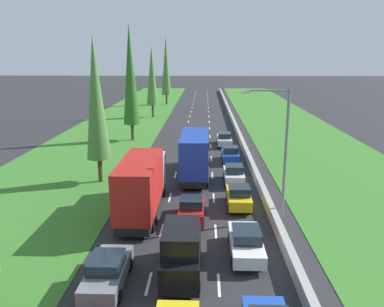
{
  "coord_description": "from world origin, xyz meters",
  "views": [
    {
      "loc": [
        0.98,
        -1.99,
        11.08
      ],
      "look_at": [
        -0.36,
        38.5,
        0.7
      ],
      "focal_mm": 36.22,
      "sensor_mm": 36.0,
      "label": 1
    }
  ],
  "objects_px": {
    "black_van_centre_lane": "(182,251)",
    "blue_hatchback_right_lane": "(230,154)",
    "poplar_tree_second": "(96,99)",
    "poplar_tree_third": "(130,75)",
    "grey_sedan_left_lane": "(107,271)",
    "poplar_tree_fifth": "(166,66)",
    "red_box_truck_left_lane": "(142,184)",
    "silver_sedan_right_lane": "(224,139)",
    "white_sedan_right_lane": "(246,242)",
    "blue_box_truck_centre_lane": "(195,154)",
    "red_hatchback_centre_lane": "(191,209)",
    "white_hatchback_right_lane": "(234,174)",
    "street_light_mast": "(281,145)",
    "yellow_hatchback_right_lane": "(239,196)",
    "poplar_tree_fourth": "(152,76)"
  },
  "relations": [
    {
      "from": "white_hatchback_right_lane",
      "to": "red_hatchback_centre_lane",
      "type": "height_order",
      "value": "same"
    },
    {
      "from": "yellow_hatchback_right_lane",
      "to": "blue_box_truck_centre_lane",
      "type": "relative_size",
      "value": 0.41
    },
    {
      "from": "black_van_centre_lane",
      "to": "poplar_tree_second",
      "type": "height_order",
      "value": "poplar_tree_second"
    },
    {
      "from": "poplar_tree_fifth",
      "to": "black_van_centre_lane",
      "type": "bearing_deg",
      "value": -83.84
    },
    {
      "from": "silver_sedan_right_lane",
      "to": "blue_hatchback_right_lane",
      "type": "bearing_deg",
      "value": -88.01
    },
    {
      "from": "yellow_hatchback_right_lane",
      "to": "poplar_tree_fourth",
      "type": "xyz_separation_m",
      "value": [
        -12.01,
        42.58,
        6.52
      ]
    },
    {
      "from": "white_hatchback_right_lane",
      "to": "poplar_tree_fifth",
      "type": "relative_size",
      "value": 0.26
    },
    {
      "from": "poplar_tree_fifth",
      "to": "red_box_truck_left_lane",
      "type": "bearing_deg",
      "value": -86.04
    },
    {
      "from": "blue_box_truck_centre_lane",
      "to": "white_sedan_right_lane",
      "type": "bearing_deg",
      "value": -77.38
    },
    {
      "from": "white_sedan_right_lane",
      "to": "blue_hatchback_right_lane",
      "type": "bearing_deg",
      "value": 88.97
    },
    {
      "from": "white_sedan_right_lane",
      "to": "red_box_truck_left_lane",
      "type": "bearing_deg",
      "value": 139.25
    },
    {
      "from": "yellow_hatchback_right_lane",
      "to": "silver_sedan_right_lane",
      "type": "distance_m",
      "value": 20.27
    },
    {
      "from": "silver_sedan_right_lane",
      "to": "street_light_mast",
      "type": "bearing_deg",
      "value": -83.36
    },
    {
      "from": "black_van_centre_lane",
      "to": "blue_hatchback_right_lane",
      "type": "height_order",
      "value": "black_van_centre_lane"
    },
    {
      "from": "grey_sedan_left_lane",
      "to": "red_hatchback_centre_lane",
      "type": "relative_size",
      "value": 1.15
    },
    {
      "from": "poplar_tree_fourth",
      "to": "poplar_tree_fifth",
      "type": "distance_m",
      "value": 18.62
    },
    {
      "from": "black_van_centre_lane",
      "to": "poplar_tree_third",
      "type": "relative_size",
      "value": 0.33
    },
    {
      "from": "black_van_centre_lane",
      "to": "street_light_mast",
      "type": "distance_m",
      "value": 10.37
    },
    {
      "from": "white_sedan_right_lane",
      "to": "blue_box_truck_centre_lane",
      "type": "height_order",
      "value": "blue_box_truck_centre_lane"
    },
    {
      "from": "silver_sedan_right_lane",
      "to": "street_light_mast",
      "type": "distance_m",
      "value": 22.87
    },
    {
      "from": "white_hatchback_right_lane",
      "to": "poplar_tree_second",
      "type": "relative_size",
      "value": 0.31
    },
    {
      "from": "blue_hatchback_right_lane",
      "to": "red_box_truck_left_lane",
      "type": "distance_m",
      "value": 15.74
    },
    {
      "from": "yellow_hatchback_right_lane",
      "to": "black_van_centre_lane",
      "type": "height_order",
      "value": "black_van_centre_lane"
    },
    {
      "from": "white_sedan_right_lane",
      "to": "black_van_centre_lane",
      "type": "distance_m",
      "value": 4.2
    },
    {
      "from": "white_sedan_right_lane",
      "to": "poplar_tree_fifth",
      "type": "height_order",
      "value": "poplar_tree_fifth"
    },
    {
      "from": "poplar_tree_second",
      "to": "poplar_tree_third",
      "type": "bearing_deg",
      "value": 90.96
    },
    {
      "from": "blue_box_truck_centre_lane",
      "to": "poplar_tree_fifth",
      "type": "distance_m",
      "value": 54.57
    },
    {
      "from": "yellow_hatchback_right_lane",
      "to": "poplar_tree_fifth",
      "type": "xyz_separation_m",
      "value": [
        -11.31,
        61.15,
        7.69
      ]
    },
    {
      "from": "yellow_hatchback_right_lane",
      "to": "blue_hatchback_right_lane",
      "type": "height_order",
      "value": "same"
    },
    {
      "from": "poplar_tree_third",
      "to": "street_light_mast",
      "type": "relative_size",
      "value": 1.66
    },
    {
      "from": "grey_sedan_left_lane",
      "to": "poplar_tree_fifth",
      "type": "height_order",
      "value": "poplar_tree_fifth"
    },
    {
      "from": "blue_box_truck_centre_lane",
      "to": "poplar_tree_second",
      "type": "relative_size",
      "value": 0.74
    },
    {
      "from": "white_hatchback_right_lane",
      "to": "yellow_hatchback_right_lane",
      "type": "bearing_deg",
      "value": -90.35
    },
    {
      "from": "grey_sedan_left_lane",
      "to": "red_box_truck_left_lane",
      "type": "relative_size",
      "value": 0.48
    },
    {
      "from": "white_sedan_right_lane",
      "to": "blue_hatchback_right_lane",
      "type": "height_order",
      "value": "blue_hatchback_right_lane"
    },
    {
      "from": "red_hatchback_centre_lane",
      "to": "blue_box_truck_centre_lane",
      "type": "xyz_separation_m",
      "value": [
        -0.05,
        10.0,
        1.35
      ]
    },
    {
      "from": "silver_sedan_right_lane",
      "to": "blue_box_truck_centre_lane",
      "type": "relative_size",
      "value": 0.48
    },
    {
      "from": "yellow_hatchback_right_lane",
      "to": "red_box_truck_left_lane",
      "type": "height_order",
      "value": "red_box_truck_left_lane"
    },
    {
      "from": "blue_hatchback_right_lane",
      "to": "poplar_tree_third",
      "type": "relative_size",
      "value": 0.26
    },
    {
      "from": "poplar_tree_second",
      "to": "poplar_tree_fourth",
      "type": "relative_size",
      "value": 1.01
    },
    {
      "from": "poplar_tree_second",
      "to": "poplar_tree_fifth",
      "type": "bearing_deg",
      "value": 89.43
    },
    {
      "from": "blue_hatchback_right_lane",
      "to": "red_box_truck_left_lane",
      "type": "xyz_separation_m",
      "value": [
        -7.14,
        -13.96,
        1.35
      ]
    },
    {
      "from": "black_van_centre_lane",
      "to": "red_box_truck_left_lane",
      "type": "relative_size",
      "value": 0.52
    },
    {
      "from": "black_van_centre_lane",
      "to": "poplar_tree_second",
      "type": "relative_size",
      "value": 0.38
    },
    {
      "from": "red_hatchback_centre_lane",
      "to": "poplar_tree_third",
      "type": "relative_size",
      "value": 0.26
    },
    {
      "from": "red_hatchback_centre_lane",
      "to": "poplar_tree_third",
      "type": "distance_m",
      "value": 28.01
    },
    {
      "from": "white_sedan_right_lane",
      "to": "red_box_truck_left_lane",
      "type": "relative_size",
      "value": 0.48
    },
    {
      "from": "silver_sedan_right_lane",
      "to": "poplar_tree_fifth",
      "type": "distance_m",
      "value": 43.09
    },
    {
      "from": "white_sedan_right_lane",
      "to": "poplar_tree_third",
      "type": "relative_size",
      "value": 0.3
    },
    {
      "from": "red_box_truck_left_lane",
      "to": "poplar_tree_third",
      "type": "bearing_deg",
      "value": 102.0
    }
  ]
}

